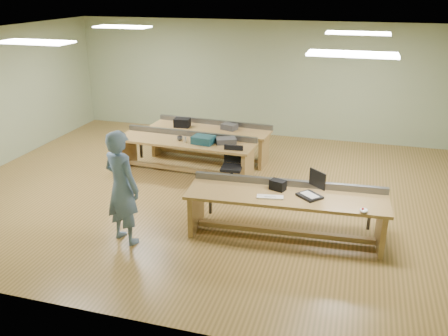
{
  "coord_description": "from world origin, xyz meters",
  "views": [
    {
      "loc": [
        2.65,
        -8.24,
        3.87
      ],
      "look_at": [
        0.43,
        -0.6,
        0.75
      ],
      "focal_mm": 38.0,
      "sensor_mm": 36.0,
      "label": 1
    }
  ],
  "objects": [
    {
      "name": "wall_front",
      "position": [
        0.0,
        -4.0,
        1.5
      ],
      "size": [
        10.0,
        0.04,
        3.0
      ],
      "primitive_type": "cube",
      "color": "gray",
      "rests_on": "floor"
    },
    {
      "name": "mug",
      "position": [
        -0.92,
        0.69,
        0.8
      ],
      "size": [
        0.16,
        0.16,
        0.09
      ],
      "primitive_type": "imported",
      "rotation": [
        0.0,
        0.0,
        0.44
      ],
      "color": "#333336",
      "rests_on": "workbench_mid"
    },
    {
      "name": "trackball_mouse",
      "position": [
        2.88,
        -1.73,
        0.78
      ],
      "size": [
        0.15,
        0.17,
        0.06
      ],
      "primitive_type": "ellipsoid",
      "rotation": [
        0.0,
        0.0,
        0.22
      ],
      "color": "white",
      "rests_on": "workbench_front"
    },
    {
      "name": "tray_back",
      "position": [
        -0.13,
        1.76,
        0.82
      ],
      "size": [
        0.39,
        0.34,
        0.13
      ],
      "primitive_type": "cube",
      "rotation": [
        0.0,
        0.0,
        -0.33
      ],
      "color": "#333336",
      "rests_on": "workbench_back"
    },
    {
      "name": "ceiling",
      "position": [
        0.0,
        0.0,
        3.0
      ],
      "size": [
        10.0,
        10.0,
        0.0
      ],
      "primitive_type": "plane",
      "color": "silver",
      "rests_on": "wall_back"
    },
    {
      "name": "wall_back",
      "position": [
        0.0,
        4.0,
        1.5
      ],
      "size": [
        10.0,
        0.04,
        3.0
      ],
      "primitive_type": "cube",
      "color": "gray",
      "rests_on": "floor"
    },
    {
      "name": "parts_bin_grey",
      "position": [
        0.07,
        0.78,
        0.81
      ],
      "size": [
        0.48,
        0.41,
        0.11
      ],
      "primitive_type": "cube",
      "rotation": [
        0.0,
        0.0,
        0.42
      ],
      "color": "#333336",
      "rests_on": "workbench_mid"
    },
    {
      "name": "workbench_front",
      "position": [
        1.69,
        -1.41,
        0.56
      ],
      "size": [
        3.21,
        1.04,
        0.86
      ],
      "rotation": [
        0.0,
        0.0,
        0.06
      ],
      "color": "olive",
      "rests_on": "floor"
    },
    {
      "name": "drinks_can",
      "position": [
        -0.78,
        0.61,
        0.81
      ],
      "size": [
        0.08,
        0.08,
        0.12
      ],
      "primitive_type": "cylinder",
      "rotation": [
        0.0,
        0.0,
        0.26
      ],
      "color": "silver",
      "rests_on": "workbench_mid"
    },
    {
      "name": "floor",
      "position": [
        0.0,
        0.0,
        0.0
      ],
      "size": [
        10.0,
        10.0,
        0.0
      ],
      "primitive_type": "plane",
      "color": "olive",
      "rests_on": "ground"
    },
    {
      "name": "camera_bag",
      "position": [
        1.53,
        -1.28,
        0.83
      ],
      "size": [
        0.28,
        0.23,
        0.17
      ],
      "primitive_type": "cube",
      "rotation": [
        0.0,
        0.0,
        -0.34
      ],
      "color": "black",
      "rests_on": "workbench_front"
    },
    {
      "name": "storage_box_back",
      "position": [
        -1.24,
        1.66,
        0.85
      ],
      "size": [
        0.37,
        0.27,
        0.2
      ],
      "primitive_type": "cube",
      "rotation": [
        0.0,
        0.0,
        0.06
      ],
      "color": "black",
      "rests_on": "workbench_back"
    },
    {
      "name": "parts_bin_teal",
      "position": [
        -0.38,
        0.65,
        0.83
      ],
      "size": [
        0.48,
        0.38,
        0.15
      ],
      "primitive_type": "cube",
      "rotation": [
        0.0,
        0.0,
        -0.13
      ],
      "color": "#133740",
      "rests_on": "workbench_mid"
    },
    {
      "name": "laptop_base",
      "position": [
        2.06,
        -1.42,
        0.77
      ],
      "size": [
        0.45,
        0.45,
        0.04
      ],
      "primitive_type": "cube",
      "rotation": [
        0.0,
        0.0,
        -0.73
      ],
      "color": "black",
      "rests_on": "workbench_front"
    },
    {
      "name": "task_chair",
      "position": [
        0.35,
        0.26,
        0.31
      ],
      "size": [
        0.49,
        0.49,
        0.85
      ],
      "rotation": [
        0.0,
        0.0,
        0.08
      ],
      "color": "black",
      "rests_on": "floor"
    },
    {
      "name": "fluor_panels",
      "position": [
        0.0,
        0.0,
        2.97
      ],
      "size": [
        6.2,
        3.5,
        0.03
      ],
      "color": "white",
      "rests_on": "ceiling"
    },
    {
      "name": "workbench_mid",
      "position": [
        -0.81,
        0.73,
        0.56
      ],
      "size": [
        3.04,
        0.95,
        0.86
      ],
      "rotation": [
        0.0,
        0.0,
        -0.05
      ],
      "color": "olive",
      "rests_on": "floor"
    },
    {
      "name": "laptop_screen",
      "position": [
        2.15,
        -1.32,
        1.03
      ],
      "size": [
        0.27,
        0.25,
        0.28
      ],
      "primitive_type": "cube",
      "rotation": [
        0.0,
        0.0,
        -0.73
      ],
      "color": "black",
      "rests_on": "laptop_base"
    },
    {
      "name": "person",
      "position": [
        -0.74,
        -2.25,
        0.92
      ],
      "size": [
        0.79,
        0.66,
        1.84
      ],
      "primitive_type": "imported",
      "rotation": [
        0.0,
        0.0,
        2.75
      ],
      "color": "slate",
      "rests_on": "floor"
    },
    {
      "name": "keyboard",
      "position": [
        1.47,
        -1.62,
        0.76
      ],
      "size": [
        0.43,
        0.2,
        0.02
      ],
      "primitive_type": "cube",
      "rotation": [
        0.0,
        0.0,
        0.16
      ],
      "color": "silver",
      "rests_on": "workbench_front"
    },
    {
      "name": "workbench_back",
      "position": [
        -0.59,
        1.76,
        0.56
      ],
      "size": [
        2.87,
        0.93,
        0.86
      ],
      "rotation": [
        0.0,
        0.0,
        -0.06
      ],
      "color": "olive",
      "rests_on": "floor"
    }
  ]
}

